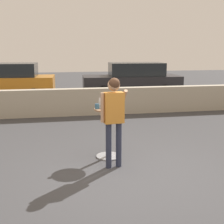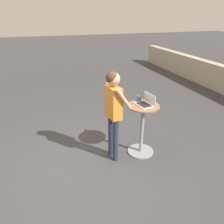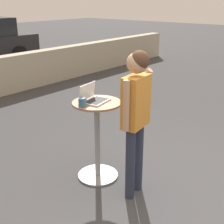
% 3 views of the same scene
% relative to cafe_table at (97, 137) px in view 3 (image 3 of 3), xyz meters
% --- Properties ---
extents(ground_plane, '(50.00, 50.00, 0.00)m').
position_rel_cafe_table_xyz_m(ground_plane, '(0.22, -1.04, -0.57)').
color(ground_plane, '#3D3D3F').
extents(cafe_table, '(0.61, 0.61, 1.04)m').
position_rel_cafe_table_xyz_m(cafe_table, '(0.00, 0.00, 0.00)').
color(cafe_table, gray).
rests_on(cafe_table, ground_plane).
extents(laptop, '(0.37, 0.32, 0.21)m').
position_rel_cafe_table_xyz_m(laptop, '(-0.01, 0.05, 0.51)').
color(laptop, silver).
rests_on(laptop, cafe_table).
extents(coffee_mug, '(0.12, 0.08, 0.11)m').
position_rel_cafe_table_xyz_m(coffee_mug, '(-0.24, 0.01, 0.52)').
color(coffee_mug, '#336084').
rests_on(coffee_mug, cafe_table).
extents(standing_person, '(0.52, 0.41, 1.73)m').
position_rel_cafe_table_xyz_m(standing_person, '(-0.01, -0.59, 0.53)').
color(standing_person, '#282D42').
rests_on(standing_person, ground_plane).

